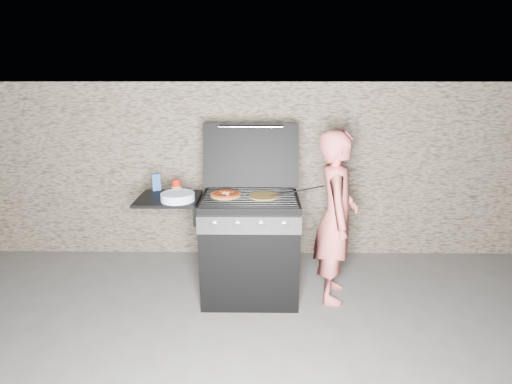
{
  "coord_description": "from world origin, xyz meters",
  "views": [
    {
      "loc": [
        0.09,
        -3.11,
        1.88
      ],
      "look_at": [
        0.05,
        0.0,
        0.95
      ],
      "focal_mm": 28.0,
      "sensor_mm": 36.0,
      "label": 1
    }
  ],
  "objects_px": {
    "person": "(336,217)",
    "pizza_topped": "(226,194)",
    "gas_grill": "(221,247)",
    "sauce_jar": "(177,187)"
  },
  "relations": [
    {
      "from": "pizza_topped",
      "to": "sauce_jar",
      "type": "xyz_separation_m",
      "value": [
        -0.42,
        0.07,
        0.04
      ]
    },
    {
      "from": "pizza_topped",
      "to": "sauce_jar",
      "type": "height_order",
      "value": "sauce_jar"
    },
    {
      "from": "gas_grill",
      "to": "sauce_jar",
      "type": "xyz_separation_m",
      "value": [
        -0.37,
        0.09,
        0.51
      ]
    },
    {
      "from": "sauce_jar",
      "to": "person",
      "type": "bearing_deg",
      "value": -3.46
    },
    {
      "from": "sauce_jar",
      "to": "person",
      "type": "distance_m",
      "value": 1.36
    },
    {
      "from": "gas_grill",
      "to": "person",
      "type": "height_order",
      "value": "person"
    },
    {
      "from": "pizza_topped",
      "to": "person",
      "type": "bearing_deg",
      "value": -0.52
    },
    {
      "from": "gas_grill",
      "to": "person",
      "type": "distance_m",
      "value": 1.0
    },
    {
      "from": "sauce_jar",
      "to": "person",
      "type": "relative_size",
      "value": 0.09
    },
    {
      "from": "person",
      "to": "pizza_topped",
      "type": "bearing_deg",
      "value": 97.42
    }
  ]
}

